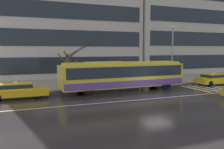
% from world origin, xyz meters
% --- Properties ---
extents(ground_plane, '(160.00, 160.00, 0.00)m').
position_xyz_m(ground_plane, '(0.00, 0.00, 0.00)').
color(ground_plane, '#272425').
extents(sidewalk_slab, '(80.00, 10.00, 0.14)m').
position_xyz_m(sidewalk_slab, '(0.00, 9.94, 0.07)').
color(sidewalk_slab, gray).
rests_on(sidewalk_slab, ground_plane).
extents(crosswalk_stripe_edge_near, '(0.44, 4.40, 0.01)m').
position_xyz_m(crosswalk_stripe_edge_near, '(5.49, 1.47, 0.00)').
color(crosswalk_stripe_edge_near, beige).
rests_on(crosswalk_stripe_edge_near, ground_plane).
extents(crosswalk_stripe_inner_a, '(0.44, 4.40, 0.01)m').
position_xyz_m(crosswalk_stripe_inner_a, '(6.39, 1.47, 0.00)').
color(crosswalk_stripe_inner_a, beige).
rests_on(crosswalk_stripe_inner_a, ground_plane).
extents(crosswalk_stripe_center, '(0.44, 4.40, 0.01)m').
position_xyz_m(crosswalk_stripe_center, '(7.29, 1.47, 0.00)').
color(crosswalk_stripe_center, beige).
rests_on(crosswalk_stripe_center, ground_plane).
extents(crosswalk_stripe_inner_b, '(0.44, 4.40, 0.01)m').
position_xyz_m(crosswalk_stripe_inner_b, '(8.19, 1.47, 0.00)').
color(crosswalk_stripe_inner_b, beige).
rests_on(crosswalk_stripe_inner_b, ground_plane).
extents(crosswalk_stripe_edge_far, '(0.44, 4.40, 0.01)m').
position_xyz_m(crosswalk_stripe_edge_far, '(9.09, 1.47, 0.00)').
color(crosswalk_stripe_edge_far, beige).
rests_on(crosswalk_stripe_edge_far, ground_plane).
extents(lane_centre_line, '(72.00, 0.14, 0.01)m').
position_xyz_m(lane_centre_line, '(0.00, -1.20, 0.00)').
color(lane_centre_line, silver).
rests_on(lane_centre_line, ground_plane).
extents(trolleybus, '(12.75, 2.95, 5.09)m').
position_xyz_m(trolleybus, '(-1.70, 3.34, 1.54)').
color(trolleybus, yellow).
rests_on(trolleybus, ground_plane).
extents(taxi_queued_behind_bus, '(4.69, 1.85, 1.39)m').
position_xyz_m(taxi_queued_behind_bus, '(-11.38, 2.99, 0.70)').
color(taxi_queued_behind_bus, yellow).
rests_on(taxi_queued_behind_bus, ground_plane).
extents(taxi_ahead_of_bus, '(4.39, 1.93, 1.39)m').
position_xyz_m(taxi_ahead_of_bus, '(9.42, 3.03, 0.70)').
color(taxi_ahead_of_bus, yellow).
rests_on(taxi_ahead_of_bus, ground_plane).
extents(bus_shelter, '(4.27, 1.73, 2.54)m').
position_xyz_m(bus_shelter, '(-2.43, 6.95, 2.05)').
color(bus_shelter, gray).
rests_on(bus_shelter, sidewalk_slab).
extents(pedestrian_at_shelter, '(1.38, 1.38, 1.97)m').
position_xyz_m(pedestrian_at_shelter, '(1.89, 7.08, 1.70)').
color(pedestrian_at_shelter, '#534451').
rests_on(pedestrian_at_shelter, sidewalk_slab).
extents(pedestrian_approaching_curb, '(1.07, 1.07, 2.00)m').
position_xyz_m(pedestrian_approaching_curb, '(2.71, 7.62, 1.75)').
color(pedestrian_approaching_curb, navy).
rests_on(pedestrian_approaching_curb, sidewalk_slab).
extents(pedestrian_walking_past, '(1.29, 1.29, 2.01)m').
position_xyz_m(pedestrian_walking_past, '(-0.69, 7.85, 1.71)').
color(pedestrian_walking_past, brown).
rests_on(pedestrian_walking_past, sidewalk_slab).
extents(street_lamp, '(0.60, 0.32, 6.59)m').
position_xyz_m(street_lamp, '(5.82, 6.02, 4.04)').
color(street_lamp, gray).
rests_on(street_lamp, sidewalk_slab).
extents(street_tree_bare, '(2.05, 1.50, 3.74)m').
position_xyz_m(street_tree_bare, '(-6.36, 7.41, 2.15)').
color(street_tree_bare, brown).
rests_on(street_tree_bare, sidewalk_slab).
extents(office_tower_corner_right, '(26.58, 12.41, 22.70)m').
position_xyz_m(office_tower_corner_right, '(19.73, 19.85, 11.36)').
color(office_tower_corner_right, '#B1B7A9').
rests_on(office_tower_corner_right, ground_plane).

